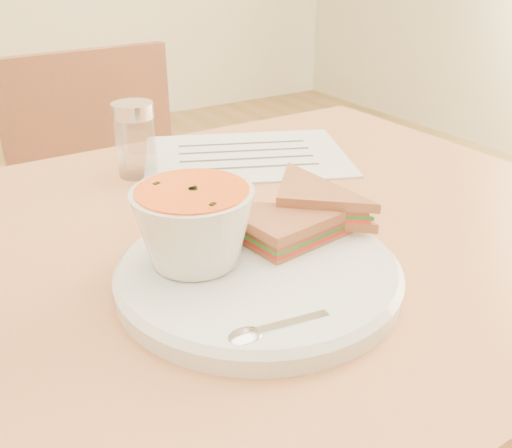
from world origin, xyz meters
TOP-DOWN VIEW (x-y plane):
  - chair_far at (0.12, 0.56)m, footprint 0.39×0.39m
  - plate at (0.02, -0.10)m, footprint 0.34×0.34m
  - soup_bowl at (-0.03, -0.07)m, footprint 0.12×0.12m
  - sandwich_half_a at (0.03, -0.12)m, footprint 0.12×0.12m
  - sandwich_half_b at (0.06, -0.06)m, footprint 0.15×0.15m
  - spoon at (-0.01, -0.20)m, footprint 0.15×0.05m
  - paper_menu at (0.19, 0.20)m, footprint 0.36×0.32m
  - condiment_shaker at (0.03, 0.22)m, footprint 0.07×0.07m

SIDE VIEW (x-z plane):
  - chair_far at x=0.12m, z-range 0.00..0.84m
  - paper_menu at x=0.19m, z-range 0.75..0.75m
  - plate at x=0.02m, z-range 0.75..0.77m
  - spoon at x=-0.01m, z-range 0.77..0.77m
  - sandwich_half_a at x=0.03m, z-range 0.77..0.80m
  - sandwich_half_b at x=0.06m, z-range 0.78..0.81m
  - condiment_shaker at x=0.03m, z-range 0.75..0.85m
  - soup_bowl at x=-0.03m, z-range 0.77..0.84m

